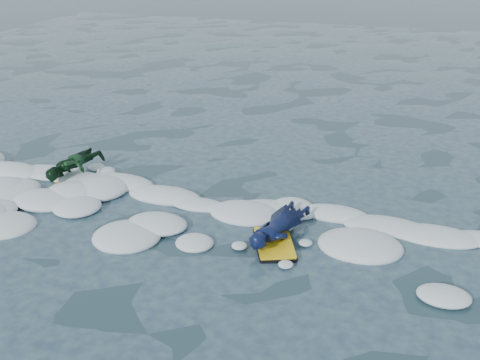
{
  "coord_description": "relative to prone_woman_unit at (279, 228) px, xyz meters",
  "views": [
    {
      "loc": [
        2.74,
        -7.05,
        4.38
      ],
      "look_at": [
        -0.04,
        1.6,
        0.45
      ],
      "focal_mm": 45.0,
      "sensor_mm": 36.0,
      "label": 1
    }
  ],
  "objects": [
    {
      "name": "prone_woman_unit",
      "position": [
        0.0,
        0.0,
        0.0
      ],
      "size": [
        0.87,
        1.58,
        0.38
      ],
      "rotation": [
        0.0,
        0.0,
        1.96
      ],
      "color": "black",
      "rests_on": "ground"
    },
    {
      "name": "ground",
      "position": [
        -0.87,
        -0.64,
        -0.19
      ],
      "size": [
        120.0,
        120.0,
        0.0
      ],
      "primitive_type": "plane",
      "color": "#182E3A",
      "rests_on": "ground"
    },
    {
      "name": "foam_band",
      "position": [
        -0.87,
        0.39,
        -0.19
      ],
      "size": [
        12.0,
        3.1,
        0.3
      ],
      "primitive_type": null,
      "color": "white",
      "rests_on": "ground"
    },
    {
      "name": "prone_child_unit",
      "position": [
        -4.12,
        1.06,
        0.04
      ],
      "size": [
        0.89,
        1.31,
        0.47
      ],
      "rotation": [
        0.0,
        0.0,
        1.75
      ],
      "color": "black",
      "rests_on": "ground"
    }
  ]
}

